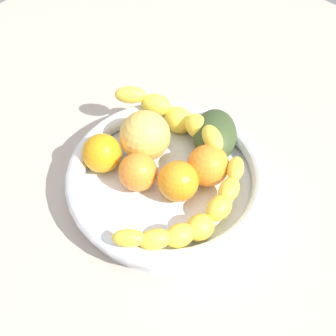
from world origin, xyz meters
TOP-DOWN VIEW (x-y plane):
  - kitchen_counter at (0.00, 0.00)cm, footprint 120.00×120.00cm
  - fruit_bowl at (0.00, 0.00)cm, footprint 29.17×29.17cm
  - banana_draped_left at (7.98, -3.46)cm, footprint 8.97×22.00cm
  - banana_draped_right at (-5.68, 7.79)cm, footprint 20.38×8.08cm
  - orange_front at (2.51, -0.64)cm, footprint 5.71×5.71cm
  - orange_mid_left at (-8.89, -4.40)cm, footprint 5.72×5.72cm
  - orange_mid_right at (3.80, 4.15)cm, footprint 5.99×5.99cm
  - orange_rear at (-2.72, -3.23)cm, footprint 5.48×5.48cm
  - apple_yellow at (-6.13, 1.68)cm, footprint 7.48×7.48cm
  - avocado_dark at (0.68, 9.48)cm, footprint 10.94×11.48cm

SIDE VIEW (x-z plane):
  - kitchen_counter at x=0.00cm, z-range 0.00..3.00cm
  - fruit_bowl at x=0.00cm, z-range 3.08..7.86cm
  - avocado_dark at x=0.68cm, z-range 5.15..10.61cm
  - orange_rear at x=-2.72cm, z-range 5.15..10.63cm
  - banana_draped_left at x=7.98cm, z-range 5.39..10.49cm
  - orange_front at x=2.51cm, z-range 5.15..10.86cm
  - orange_mid_left at x=-8.89cm, z-range 5.15..10.87cm
  - orange_mid_right at x=3.80cm, z-range 5.15..11.14cm
  - banana_draped_right at x=-5.68cm, z-range 5.44..11.65cm
  - apple_yellow at x=-6.13cm, z-range 5.15..12.64cm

